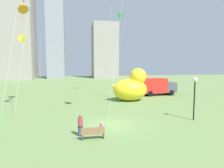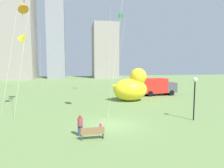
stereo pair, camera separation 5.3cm
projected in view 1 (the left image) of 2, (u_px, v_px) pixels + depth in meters
ground_plane at (113, 125)px, 17.33m from camera, size 140.00×140.00×0.00m
park_bench at (93, 133)px, 13.93m from camera, size 1.67×0.50×0.90m
person_adult at (80, 124)px, 14.54m from camera, size 0.39×0.39×1.59m
person_child at (101, 128)px, 14.87m from camera, size 0.24×0.24×0.96m
giant_inflatable_duck at (131, 87)px, 28.44m from camera, size 5.67×3.64×4.70m
lamppost at (195, 88)px, 18.44m from camera, size 0.45×0.45×4.06m
box_truck at (156, 87)px, 33.57m from camera, size 6.41×2.81×2.85m
city_skyline at (30, 30)px, 68.53m from camera, size 57.01×16.46×40.24m
kite_purple at (25, 5)px, 34.56m from camera, size 2.69×3.74×17.17m
kite_yellow at (23, 36)px, 25.82m from camera, size 3.31×3.81×9.67m
kite_orange at (22, 6)px, 20.62m from camera, size 3.10×3.37×12.10m
kite_green at (120, 20)px, 37.22m from camera, size 2.44×1.78×14.89m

